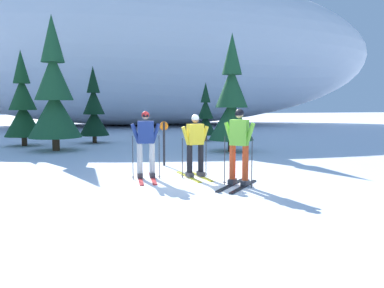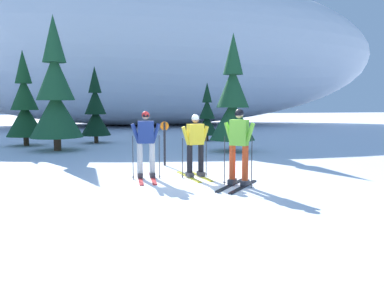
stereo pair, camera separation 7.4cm
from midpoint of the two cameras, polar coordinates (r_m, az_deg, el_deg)
name	(u,v)px [view 2 (the right image)]	position (r m, az deg, el deg)	size (l,w,h in m)	color
ground_plane	(195,183)	(9.64, 0.65, -5.81)	(120.00, 120.00, 0.00)	white
skier_yellow_jacket	(195,145)	(10.17, 0.70, -0.10)	(0.79, 1.66, 1.70)	gold
skier_lime_jacket	(239,145)	(9.20, 7.26, -0.21)	(1.40, 1.51, 1.86)	black
skier_navy_jacket	(146,143)	(10.10, -6.71, 0.10)	(0.79, 1.63, 1.79)	red
pine_tree_far_left	(25,106)	(19.40, -23.68, 5.23)	(1.71, 1.71, 4.43)	#47301E
pine_tree_center_left	(56,95)	(16.88, -19.64, 6.98)	(2.16, 2.16, 5.60)	#47301E
pine_tree_center	(95,111)	(19.60, -14.16, 4.81)	(1.47, 1.47, 3.81)	#47301E
pine_tree_center_right	(233,103)	(15.72, 6.24, 6.19)	(1.86, 1.86, 4.81)	#47301E
pine_tree_far_right	(207,116)	(20.20, 2.37, 4.16)	(1.19, 1.19, 3.09)	#47301E
snow_ridge_background	(146,52)	(35.07, -6.81, 13.52)	(43.11, 20.25, 13.00)	white
trail_marker_post	(165,141)	(12.16, -3.96, 0.51)	(0.28, 0.07, 1.41)	black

